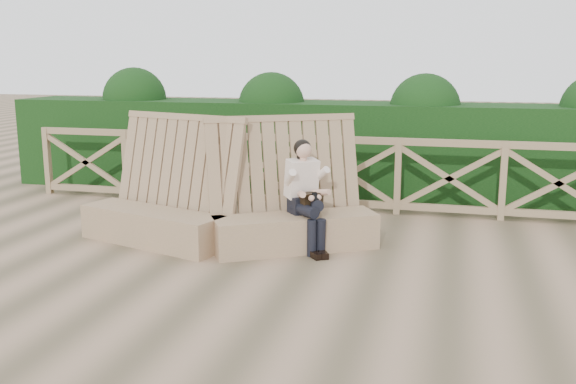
# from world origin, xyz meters

# --- Properties ---
(ground) EXTENTS (60.00, 60.00, 0.00)m
(ground) POSITION_xyz_m (0.00, 0.00, 0.00)
(ground) COLOR brown
(ground) RESTS_ON ground
(bench) EXTENTS (3.65, 1.62, 1.55)m
(bench) POSITION_xyz_m (-1.14, 1.40, 0.39)
(bench) COLOR #866C4C
(bench) RESTS_ON ground
(woman) EXTENTS (0.66, 0.77, 1.28)m
(woman) POSITION_xyz_m (-0.16, 1.50, 0.69)
(woman) COLOR black
(woman) RESTS_ON ground
(guardrail) EXTENTS (10.10, 0.09, 1.10)m
(guardrail) POSITION_xyz_m (0.00, 3.50, 0.55)
(guardrail) COLOR #7F634A
(guardrail) RESTS_ON ground
(hedge) EXTENTS (12.00, 1.20, 1.50)m
(hedge) POSITION_xyz_m (0.00, 4.70, 0.75)
(hedge) COLOR black
(hedge) RESTS_ON ground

